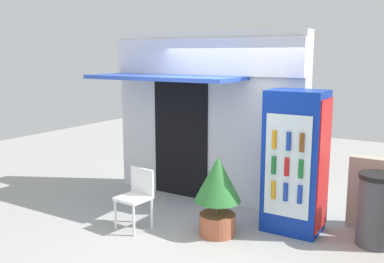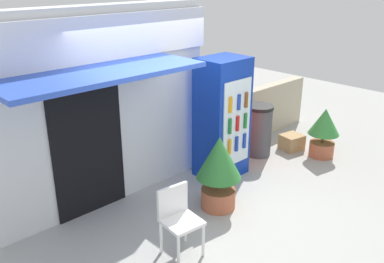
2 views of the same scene
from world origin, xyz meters
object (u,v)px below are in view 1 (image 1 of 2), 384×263
Objects in this scene: trash_bin at (377,210)px; plastic_chair at (137,193)px; potted_plant_near_shop at (218,189)px; drink_cooler at (295,162)px.

plastic_chair is at bearing -159.25° from trash_bin.
potted_plant_near_shop is 1.15× the size of trash_bin.
drink_cooler is 2.33× the size of plastic_chair.
plastic_chair is at bearing -150.94° from drink_cooler.
plastic_chair is 3.15m from trash_bin.
trash_bin is (2.95, 1.12, -0.02)m from plastic_chair.
plastic_chair is (-1.90, -1.05, -0.48)m from drink_cooler.
potted_plant_near_shop is (1.08, 0.36, 0.14)m from plastic_chair.
drink_cooler reaches higher than plastic_chair.
trash_bin is at bearing 20.75° from plastic_chair.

